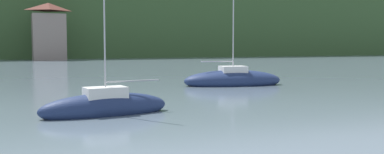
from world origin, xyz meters
TOP-DOWN VIEW (x-y plane):
  - shore_building_westcentral at (0.00, 98.39)m, footprint 5.85×4.14m
  - sailboat_mid_3 at (5.68, 42.92)m, footprint 6.73×3.45m
  - sailboat_mid_6 at (-4.41, 34.78)m, footprint 4.93×1.72m

SIDE VIEW (x-z plane):
  - sailboat_mid_6 at x=-4.41m, z-range -2.83..3.44m
  - sailboat_mid_3 at x=5.68m, z-range -3.76..4.48m
  - shore_building_westcentral at x=0.00m, z-range -0.14..10.04m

